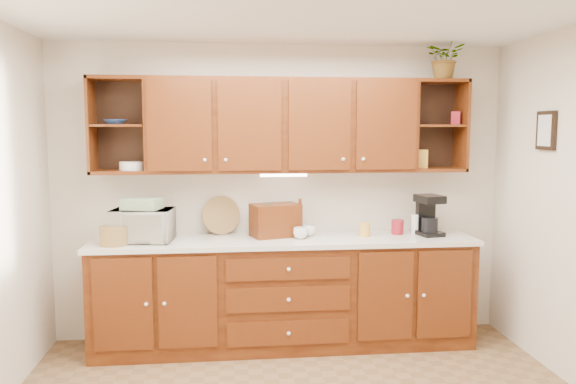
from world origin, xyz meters
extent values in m
plane|color=beige|center=(0.00, 1.75, 1.30)|extent=(4.00, 0.00, 4.00)
cube|color=#3B1406|center=(0.00, 1.45, 0.45)|extent=(3.20, 0.60, 0.90)
cube|color=silver|center=(0.00, 1.44, 0.92)|extent=(3.24, 0.64, 0.04)
cube|color=#3B1406|center=(0.00, 1.58, 1.89)|extent=(2.30, 0.33, 0.80)
cube|color=black|center=(-1.38, 1.74, 1.89)|extent=(0.45, 0.02, 0.80)
cube|color=black|center=(1.38, 1.74, 1.89)|extent=(0.45, 0.02, 0.80)
cube|color=#3B1406|center=(-1.38, 1.58, 1.89)|extent=(0.43, 0.30, 0.02)
cube|color=#3B1406|center=(1.38, 1.58, 1.89)|extent=(0.43, 0.30, 0.02)
cube|color=#3B1406|center=(1.38, 1.58, 2.27)|extent=(0.45, 0.33, 0.03)
cube|color=white|center=(0.00, 1.53, 1.47)|extent=(0.40, 0.05, 0.02)
cube|color=black|center=(1.98, 0.90, 1.85)|extent=(0.03, 0.24, 0.30)
cylinder|color=olive|center=(-1.38, 1.30, 1.02)|extent=(0.28, 0.28, 0.15)
imported|color=beige|center=(-1.18, 1.43, 1.07)|extent=(0.52, 0.38, 0.27)
cube|color=#CCD162|center=(-1.18, 1.43, 1.25)|extent=(0.34, 0.29, 0.09)
cylinder|color=black|center=(-0.14, 1.49, 1.08)|extent=(0.07, 0.07, 0.28)
cylinder|color=olive|center=(-0.54, 1.69, 0.95)|extent=(0.35, 0.17, 0.33)
cube|color=#3B1406|center=(-0.07, 1.53, 1.08)|extent=(0.46, 0.35, 0.28)
cylinder|color=#3B1406|center=(0.14, 1.49, 1.11)|extent=(0.03, 0.03, 0.33)
cylinder|color=#3B1406|center=(0.14, 1.49, 0.95)|extent=(0.13, 0.13, 0.02)
imported|color=white|center=(0.22, 1.52, 0.99)|extent=(0.16, 0.16, 0.10)
imported|color=white|center=(0.07, 1.54, 0.99)|extent=(0.16, 0.16, 0.10)
imported|color=white|center=(0.13, 1.40, 0.99)|extent=(0.16, 0.16, 0.10)
cylinder|color=maroon|center=(1.01, 1.52, 1.00)|extent=(0.11, 0.11, 0.13)
cylinder|color=white|center=(1.17, 1.53, 1.03)|extent=(0.10, 0.10, 0.17)
cylinder|color=gold|center=(0.70, 1.45, 1.00)|extent=(0.12, 0.12, 0.12)
cube|color=black|center=(1.27, 1.44, 0.96)|extent=(0.23, 0.27, 0.04)
cube|color=black|center=(1.27, 1.54, 1.11)|extent=(0.18, 0.09, 0.30)
cube|color=black|center=(1.27, 1.44, 1.26)|extent=(0.23, 0.27, 0.07)
cylinder|color=black|center=(1.27, 1.42, 1.03)|extent=(0.16, 0.16, 0.13)
imported|color=navy|center=(-1.39, 1.57, 1.92)|extent=(0.22, 0.22, 0.04)
cylinder|color=white|center=(-1.27, 1.57, 1.56)|extent=(0.24, 0.24, 0.07)
cube|color=gold|center=(1.24, 1.57, 1.60)|extent=(0.11, 0.10, 0.16)
cube|color=maroon|center=(1.52, 1.55, 1.96)|extent=(0.09, 0.09, 0.11)
imported|color=#999999|center=(1.41, 1.54, 2.47)|extent=(0.41, 0.39, 0.36)
camera|label=1|loc=(-0.47, -3.22, 1.86)|focal=35.00mm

